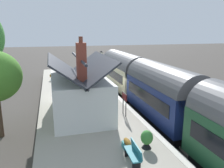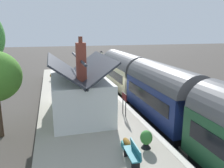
{
  "view_description": "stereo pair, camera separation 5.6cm",
  "coord_description": "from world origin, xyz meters",
  "px_view_note": "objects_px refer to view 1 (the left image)",
  "views": [
    {
      "loc": [
        -18.18,
        6.66,
        6.62
      ],
      "look_at": [
        0.54,
        1.5,
        1.94
      ],
      "focal_mm": 35.9,
      "sensor_mm": 36.0,
      "label": 1
    },
    {
      "loc": [
        -18.19,
        6.61,
        6.62
      ],
      "look_at": [
        0.54,
        1.5,
        1.94
      ],
      "focal_mm": 35.9,
      "sensor_mm": 36.0,
      "label": 2
    }
  ],
  "objects_px": {
    "bench_near_building": "(81,76)",
    "station_sign_board": "(125,99)",
    "planter_under_sign": "(147,139)",
    "train": "(162,93)",
    "planter_edge_near": "(108,94)",
    "planter_corner_building": "(52,77)",
    "bench_mid_platform": "(78,72)",
    "station_building": "(79,94)",
    "planter_bench_left": "(104,85)",
    "bench_by_lamp": "(134,153)",
    "lamp_post_platform": "(101,64)",
    "planter_edge_far": "(127,145)",
    "bench_platform_end": "(85,82)"
  },
  "relations": [
    {
      "from": "bench_near_building",
      "to": "planter_bench_left",
      "type": "height_order",
      "value": "bench_near_building"
    },
    {
      "from": "planter_under_sign",
      "to": "planter_bench_left",
      "type": "distance_m",
      "value": 12.27
    },
    {
      "from": "bench_near_building",
      "to": "lamp_post_platform",
      "type": "xyz_separation_m",
      "value": [
        -5.41,
        -1.18,
        2.2
      ]
    },
    {
      "from": "planter_bench_left",
      "to": "station_sign_board",
      "type": "bearing_deg",
      "value": 177.03
    },
    {
      "from": "bench_near_building",
      "to": "station_sign_board",
      "type": "distance_m",
      "value": 11.81
    },
    {
      "from": "bench_near_building",
      "to": "station_sign_board",
      "type": "relative_size",
      "value": 0.9
    },
    {
      "from": "station_building",
      "to": "planter_bench_left",
      "type": "height_order",
      "value": "station_building"
    },
    {
      "from": "train",
      "to": "planter_bench_left",
      "type": "bearing_deg",
      "value": 18.33
    },
    {
      "from": "station_building",
      "to": "bench_platform_end",
      "type": "distance_m",
      "value": 7.91
    },
    {
      "from": "bench_platform_end",
      "to": "planter_corner_building",
      "type": "xyz_separation_m",
      "value": [
        3.96,
        3.29,
        -0.06
      ]
    },
    {
      "from": "bench_by_lamp",
      "to": "planter_under_sign",
      "type": "bearing_deg",
      "value": -46.13
    },
    {
      "from": "bench_near_building",
      "to": "station_sign_board",
      "type": "height_order",
      "value": "station_sign_board"
    },
    {
      "from": "bench_by_lamp",
      "to": "bench_near_building",
      "type": "height_order",
      "value": "same"
    },
    {
      "from": "planter_under_sign",
      "to": "planter_bench_left",
      "type": "xyz_separation_m",
      "value": [
        12.24,
        -0.74,
        -0.16
      ]
    },
    {
      "from": "bench_platform_end",
      "to": "planter_under_sign",
      "type": "bearing_deg",
      "value": -175.64
    },
    {
      "from": "bench_mid_platform",
      "to": "lamp_post_platform",
      "type": "xyz_separation_m",
      "value": [
        -8.64,
        -1.12,
        2.2
      ]
    },
    {
      "from": "planter_edge_near",
      "to": "planter_corner_building",
      "type": "height_order",
      "value": "planter_corner_building"
    },
    {
      "from": "station_sign_board",
      "to": "bench_by_lamp",
      "type": "bearing_deg",
      "value": 165.56
    },
    {
      "from": "planter_corner_building",
      "to": "planter_bench_left",
      "type": "distance_m",
      "value": 7.07
    },
    {
      "from": "bench_near_building",
      "to": "lamp_post_platform",
      "type": "height_order",
      "value": "lamp_post_platform"
    },
    {
      "from": "bench_near_building",
      "to": "lamp_post_platform",
      "type": "distance_m",
      "value": 5.96
    },
    {
      "from": "bench_near_building",
      "to": "planter_corner_building",
      "type": "distance_m",
      "value": 3.45
    },
    {
      "from": "planter_bench_left",
      "to": "planter_edge_far",
      "type": "xyz_separation_m",
      "value": [
        -12.15,
        1.72,
        -0.04
      ]
    },
    {
      "from": "bench_platform_end",
      "to": "bench_mid_platform",
      "type": "height_order",
      "value": "same"
    },
    {
      "from": "bench_mid_platform",
      "to": "planter_edge_near",
      "type": "distance_m",
      "value": 10.61
    },
    {
      "from": "planter_bench_left",
      "to": "planter_corner_building",
      "type": "bearing_deg",
      "value": 45.54
    },
    {
      "from": "station_building",
      "to": "planter_edge_near",
      "type": "height_order",
      "value": "station_building"
    },
    {
      "from": "bench_near_building",
      "to": "planter_edge_far",
      "type": "xyz_separation_m",
      "value": [
        -16.09,
        -0.03,
        -0.21
      ]
    },
    {
      "from": "planter_under_sign",
      "to": "station_sign_board",
      "type": "height_order",
      "value": "station_sign_board"
    },
    {
      "from": "bench_by_lamp",
      "to": "planter_under_sign",
      "type": "height_order",
      "value": "planter_under_sign"
    },
    {
      "from": "planter_under_sign",
      "to": "planter_edge_near",
      "type": "relative_size",
      "value": 0.91
    },
    {
      "from": "station_building",
      "to": "lamp_post_platform",
      "type": "xyz_separation_m",
      "value": [
        5.23,
        -2.73,
        1.24
      ]
    },
    {
      "from": "bench_by_lamp",
      "to": "station_sign_board",
      "type": "bearing_deg",
      "value": -14.44
    },
    {
      "from": "bench_mid_platform",
      "to": "planter_under_sign",
      "type": "distance_m",
      "value": 19.43
    },
    {
      "from": "planter_edge_near",
      "to": "planter_edge_far",
      "type": "distance_m",
      "value": 8.89
    },
    {
      "from": "train",
      "to": "bench_near_building",
      "type": "xyz_separation_m",
      "value": [
        11.49,
        4.25,
        -0.79
      ]
    },
    {
      "from": "planter_bench_left",
      "to": "planter_edge_far",
      "type": "bearing_deg",
      "value": 171.94
    },
    {
      "from": "station_building",
      "to": "bench_platform_end",
      "type": "bearing_deg",
      "value": -11.3
    },
    {
      "from": "planter_edge_near",
      "to": "planter_corner_building",
      "type": "bearing_deg",
      "value": 29.17
    },
    {
      "from": "station_building",
      "to": "train",
      "type": "bearing_deg",
      "value": -98.37
    },
    {
      "from": "bench_near_building",
      "to": "bench_mid_platform",
      "type": "xyz_separation_m",
      "value": [
        3.23,
        -0.06,
        0.0
      ]
    },
    {
      "from": "planter_edge_near",
      "to": "bench_by_lamp",
      "type": "bearing_deg",
      "value": 171.89
    },
    {
      "from": "station_building",
      "to": "bench_near_building",
      "type": "relative_size",
      "value": 4.83
    },
    {
      "from": "station_building",
      "to": "planter_bench_left",
      "type": "distance_m",
      "value": 7.55
    },
    {
      "from": "lamp_post_platform",
      "to": "planter_bench_left",
      "type": "bearing_deg",
      "value": -21.03
    },
    {
      "from": "bench_mid_platform",
      "to": "station_sign_board",
      "type": "distance_m",
      "value": 15.02
    },
    {
      "from": "bench_by_lamp",
      "to": "lamp_post_platform",
      "type": "xyz_separation_m",
      "value": [
        11.8,
        -1.25,
        2.2
      ]
    },
    {
      "from": "planter_under_sign",
      "to": "planter_edge_far",
      "type": "height_order",
      "value": "planter_under_sign"
    },
    {
      "from": "train",
      "to": "planter_corner_building",
      "type": "bearing_deg",
      "value": 31.11
    },
    {
      "from": "station_building",
      "to": "bench_by_lamp",
      "type": "xyz_separation_m",
      "value": [
        -6.57,
        -1.47,
        -0.97
      ]
    }
  ]
}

